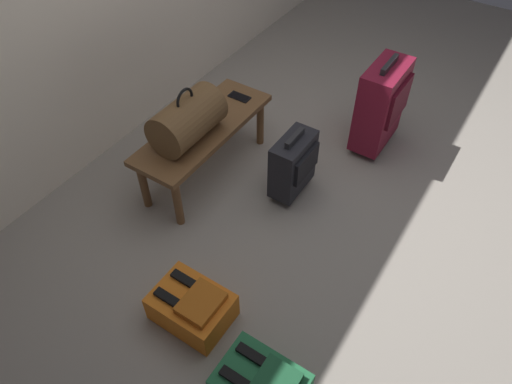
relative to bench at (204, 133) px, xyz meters
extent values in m
plane|color=gray|center=(0.24, -0.83, -0.32)|extent=(6.60, 6.60, 0.00)
cube|color=brown|center=(0.00, 0.00, 0.04)|extent=(1.00, 0.36, 0.04)
cylinder|color=brown|center=(-0.44, -0.13, -0.15)|extent=(0.05, 0.05, 0.35)
cylinder|color=brown|center=(0.44, -0.13, -0.15)|extent=(0.05, 0.05, 0.35)
cylinder|color=brown|center=(-0.44, 0.13, -0.15)|extent=(0.05, 0.05, 0.35)
cylinder|color=brown|center=(0.44, 0.13, -0.15)|extent=(0.05, 0.05, 0.35)
cylinder|color=brown|center=(-0.13, 0.00, 0.19)|extent=(0.44, 0.26, 0.26)
torus|color=black|center=(-0.13, 0.00, 0.33)|extent=(0.14, 0.02, 0.14)
cube|color=black|center=(0.36, -0.02, 0.06)|extent=(0.07, 0.14, 0.01)
cube|color=black|center=(0.36, -0.02, 0.07)|extent=(0.06, 0.13, 0.00)
cube|color=maroon|center=(0.86, -0.80, 0.01)|extent=(0.41, 0.21, 0.56)
cube|color=#500E1C|center=(0.86, -0.91, 0.08)|extent=(0.32, 0.02, 0.25)
cube|color=#262628|center=(0.86, -0.80, 0.31)|extent=(0.23, 0.03, 0.04)
cylinder|color=black|center=(0.71, -0.73, -0.30)|extent=(0.02, 0.05, 0.05)
cylinder|color=black|center=(1.00, -0.73, -0.30)|extent=(0.02, 0.05, 0.05)
cube|color=black|center=(0.14, -0.55, -0.09)|extent=(0.32, 0.16, 0.37)
cube|color=black|center=(0.14, -0.65, -0.04)|extent=(0.26, 0.02, 0.17)
cube|color=#262628|center=(0.14, -0.55, 0.12)|extent=(0.18, 0.03, 0.04)
cylinder|color=black|center=(0.03, -0.50, -0.30)|extent=(0.02, 0.05, 0.05)
cylinder|color=black|center=(0.26, -0.50, -0.30)|extent=(0.02, 0.05, 0.05)
cube|color=orange|center=(-0.89, -0.58, -0.24)|extent=(0.28, 0.38, 0.17)
cube|color=#AD5514|center=(-0.89, -0.65, -0.14)|extent=(0.21, 0.17, 0.04)
cube|color=black|center=(-0.95, -0.52, -0.14)|extent=(0.04, 0.19, 0.02)
cube|color=black|center=(-0.83, -0.52, -0.14)|extent=(0.04, 0.19, 0.02)
cube|color=black|center=(-1.10, -1.01, -0.14)|extent=(0.04, 0.19, 0.02)
cube|color=black|center=(-0.97, -1.01, -0.14)|extent=(0.04, 0.19, 0.02)
camera|label=1|loc=(-1.73, -1.51, 1.86)|focal=33.24mm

